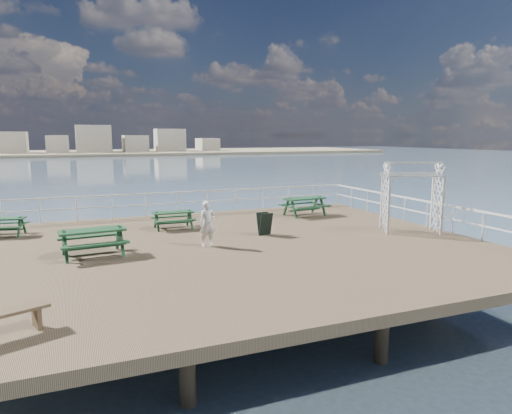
% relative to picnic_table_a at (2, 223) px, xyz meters
% --- Properties ---
extents(ground, '(18.00, 14.00, 0.30)m').
position_rel_picnic_table_a_xyz_m(ground, '(7.06, -4.66, -0.64)').
color(ground, brown).
rests_on(ground, ground).
extents(sea_backdrop, '(300.00, 300.00, 9.20)m').
position_rel_picnic_table_a_xyz_m(sea_backdrop, '(19.60, 129.41, -0.99)').
color(sea_backdrop, '#465F75').
rests_on(sea_backdrop, ground).
extents(railing, '(17.77, 13.76, 1.10)m').
position_rel_picnic_table_a_xyz_m(railing, '(6.99, -2.09, 0.38)').
color(railing, silver).
rests_on(railing, ground).
extents(picnic_table_a, '(1.79, 1.55, 0.76)m').
position_rel_picnic_table_a_xyz_m(picnic_table_a, '(0.00, 0.00, 0.00)').
color(picnic_table_a, '#12331C').
rests_on(picnic_table_a, ground).
extents(picnic_table_b, '(1.61, 1.30, 0.78)m').
position_rel_picnic_table_a_xyz_m(picnic_table_b, '(6.20, -1.07, 0.01)').
color(picnic_table_b, '#12331C').
rests_on(picnic_table_b, ground).
extents(picnic_table_c, '(2.12, 1.79, 0.95)m').
position_rel_picnic_table_a_xyz_m(picnic_table_c, '(12.55, -0.35, 0.12)').
color(picnic_table_c, '#12331C').
rests_on(picnic_table_c, ground).
extents(picnic_table_d, '(2.09, 1.75, 0.95)m').
position_rel_picnic_table_a_xyz_m(picnic_table_d, '(3.01, -4.34, 0.12)').
color(picnic_table_d, '#12331C').
rests_on(picnic_table_d, ground).
extents(flat_bench_near, '(1.74, 0.99, 0.49)m').
position_rel_picnic_table_a_xyz_m(flat_bench_near, '(1.14, -9.87, -0.12)').
color(flat_bench_near, brown).
rests_on(flat_bench_near, ground).
extents(trellis_arbor, '(2.47, 1.95, 2.72)m').
position_rel_picnic_table_a_xyz_m(trellis_arbor, '(14.66, -5.12, 0.72)').
color(trellis_arbor, silver).
rests_on(trellis_arbor, ground).
extents(sandwich_board, '(0.58, 0.47, 0.86)m').
position_rel_picnic_table_a_xyz_m(sandwich_board, '(9.15, -3.54, -0.07)').
color(sandwich_board, black).
rests_on(sandwich_board, ground).
extents(person, '(0.58, 0.40, 1.54)m').
position_rel_picnic_table_a_xyz_m(person, '(6.68, -4.43, 0.28)').
color(person, silver).
rests_on(person, ground).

